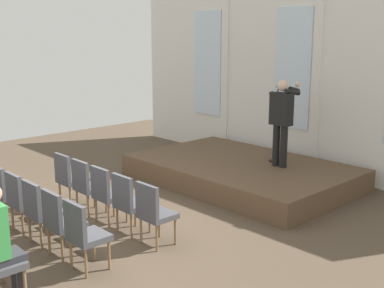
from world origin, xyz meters
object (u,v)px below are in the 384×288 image
at_px(chair_r0_c1, 87,183).
at_px(chair_r1_c3, 60,219).
at_px(chair_r1_c4, 83,232).
at_px(speaker, 281,117).
at_px(chair_r0_c4, 153,210).
at_px(chair_r1_c1, 22,198).
at_px(chair_r1_c2, 40,208).
at_px(mic_stand, 276,145).
at_px(chair_r0_c3, 129,200).
at_px(chair_r1_c0, 5,190).
at_px(chair_r0_c2, 106,191).
at_px(chair_r0_c0, 69,176).

xyz_separation_m(chair_r0_c1, chair_r1_c3, (1.18, -1.13, 0.00)).
bearing_deg(chair_r1_c4, speaker, 95.50).
xyz_separation_m(chair_r0_c4, chair_r1_c3, (-0.59, -1.13, 0.00)).
bearing_deg(speaker, chair_r0_c4, -82.75).
relative_size(chair_r1_c1, chair_r1_c2, 1.00).
height_order(speaker, mic_stand, speaker).
height_order(speaker, chair_r1_c4, speaker).
bearing_deg(chair_r0_c3, chair_r1_c3, -90.00).
distance_m(chair_r1_c0, chair_r1_c3, 1.77).
relative_size(chair_r0_c4, chair_r1_c0, 1.00).
xyz_separation_m(speaker, chair_r1_c1, (-1.33, -4.65, -0.88)).
bearing_deg(chair_r0_c2, speaker, 78.22).
bearing_deg(chair_r1_c3, chair_r1_c4, 0.00).
relative_size(speaker, chair_r1_c1, 1.79).
bearing_deg(speaker, chair_r1_c4, -84.50).
bearing_deg(chair_r1_c3, chair_r0_c2, 117.63).
xyz_separation_m(chair_r0_c2, chair_r1_c1, (-0.59, -1.13, 0.00)).
distance_m(chair_r0_c1, chair_r1_c4, 2.10).
relative_size(chair_r1_c1, chair_r1_c3, 1.00).
xyz_separation_m(mic_stand, chair_r1_c1, (-1.03, -4.91, -0.24)).
bearing_deg(chair_r1_c2, chair_r0_c0, 136.31).
distance_m(chair_r0_c0, chair_r1_c1, 1.27).
bearing_deg(chair_r1_c1, speaker, 74.09).
bearing_deg(chair_r0_c0, chair_r1_c0, -90.00).
xyz_separation_m(speaker, chair_r1_c2, (-0.73, -4.65, -0.88)).
xyz_separation_m(chair_r0_c0, chair_r1_c1, (0.59, -1.13, 0.00)).
relative_size(chair_r1_c0, chair_r1_c2, 1.00).
bearing_deg(chair_r0_c4, chair_r0_c1, 180.00).
height_order(chair_r0_c4, chair_r1_c3, same).
height_order(chair_r0_c1, chair_r1_c0, same).
bearing_deg(chair_r0_c1, chair_r0_c3, 0.00).
xyz_separation_m(speaker, chair_r0_c3, (-0.14, -3.52, -0.88)).
distance_m(mic_stand, chair_r1_c3, 4.91).
xyz_separation_m(chair_r0_c0, chair_r0_c3, (1.77, 0.00, 0.00)).
distance_m(mic_stand, chair_r0_c1, 3.92).
distance_m(chair_r0_c0, chair_r0_c4, 2.36).
distance_m(chair_r0_c1, chair_r1_c3, 1.63).
relative_size(chair_r1_c2, chair_r1_c3, 1.00).
relative_size(chair_r0_c3, chair_r1_c4, 1.00).
bearing_deg(chair_r0_c3, chair_r1_c1, -136.31).
bearing_deg(chair_r1_c4, chair_r1_c0, 180.00).
relative_size(speaker, chair_r1_c3, 1.79).
xyz_separation_m(chair_r0_c2, chair_r0_c3, (0.59, 0.00, 0.00)).
relative_size(chair_r0_c1, chair_r0_c2, 1.00).
bearing_deg(chair_r1_c4, chair_r1_c1, 180.00).
xyz_separation_m(chair_r0_c0, chair_r1_c0, (0.00, -1.13, 0.00)).
height_order(mic_stand, chair_r0_c1, mic_stand).
bearing_deg(chair_r0_c4, mic_stand, 101.14).
height_order(chair_r0_c1, chair_r1_c4, same).
bearing_deg(chair_r0_c0, mic_stand, 66.78).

